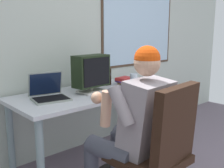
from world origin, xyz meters
TOP-DOWN VIEW (x-y plane):
  - wall_rear at (0.04, 2.25)m, footprint 5.80×0.08m
  - desk at (-0.27, 1.82)m, footprint 1.59×0.74m
  - office_chair at (-0.42, 0.80)m, footprint 0.61×0.62m
  - person_seated at (-0.45, 1.06)m, footprint 0.56×0.78m
  - crt_monitor at (-0.27, 1.81)m, footprint 0.38×0.21m
  - laptop at (-0.72, 1.85)m, footprint 0.37×0.35m
  - wine_glass at (0.21, 1.68)m, footprint 0.08×0.08m
  - desk_speaker at (0.08, 1.98)m, footprint 0.08×0.09m
  - book_stack at (0.27, 1.88)m, footprint 0.21×0.17m
  - coffee_mug at (0.08, 1.63)m, footprint 0.08×0.08m

SIDE VIEW (x-z plane):
  - office_chair at x=-0.42m, z-range 0.06..1.07m
  - desk at x=-0.27m, z-range 0.28..1.03m
  - person_seated at x=-0.45m, z-range 0.03..1.29m
  - coffee_mug at x=0.08m, z-range 0.75..0.84m
  - book_stack at x=0.27m, z-range 0.76..0.83m
  - laptop at x=-0.72m, z-range 0.70..0.93m
  - desk_speaker at x=0.08m, z-range 0.75..0.94m
  - wine_glass at x=0.21m, z-range 0.78..0.93m
  - crt_monitor at x=-0.27m, z-range 0.77..1.14m
  - wall_rear at x=0.04m, z-range 0.01..2.69m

